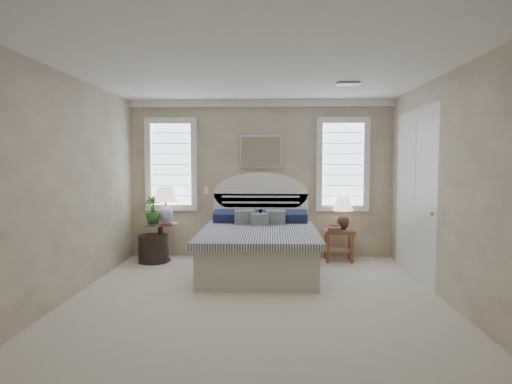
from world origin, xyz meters
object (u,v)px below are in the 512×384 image
object	(u,v)px
bed	(259,245)
floor_pot	(154,249)
nightstand_right	(339,238)
lamp_right	(343,210)
lamp_left	(166,200)
side_table_left	(161,238)

from	to	relation	value
bed	floor_pot	bearing A→B (deg)	163.64
nightstand_right	lamp_right	bearing A→B (deg)	9.06
floor_pot	lamp_right	bearing A→B (deg)	3.49
lamp_right	nightstand_right	bearing A→B (deg)	-170.94
bed	lamp_left	bearing A→B (deg)	156.40
side_table_left	lamp_left	size ratio (longest dim) A/B	1.02
side_table_left	lamp_left	world-z (taller)	lamp_left
lamp_left	bed	bearing A→B (deg)	-23.60
side_table_left	lamp_right	distance (m)	3.05
floor_pot	bed	bearing A→B (deg)	-16.36
nightstand_right	lamp_right	size ratio (longest dim) A/B	0.98
floor_pot	side_table_left	bearing A→B (deg)	39.59
floor_pot	lamp_right	xyz separation A→B (m)	(3.11, 0.19, 0.63)
lamp_right	lamp_left	bearing A→B (deg)	-179.76
lamp_left	side_table_left	bearing A→B (deg)	-125.69
bed	floor_pot	size ratio (longest dim) A/B	4.60
floor_pot	lamp_left	size ratio (longest dim) A/B	0.80
side_table_left	lamp_right	world-z (taller)	lamp_right
nightstand_right	lamp_right	world-z (taller)	lamp_right
bed	lamp_right	xyz separation A→B (m)	(1.36, 0.70, 0.47)
side_table_left	lamp_left	xyz separation A→B (m)	(0.07, 0.10, 0.62)
side_table_left	floor_pot	size ratio (longest dim) A/B	1.27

